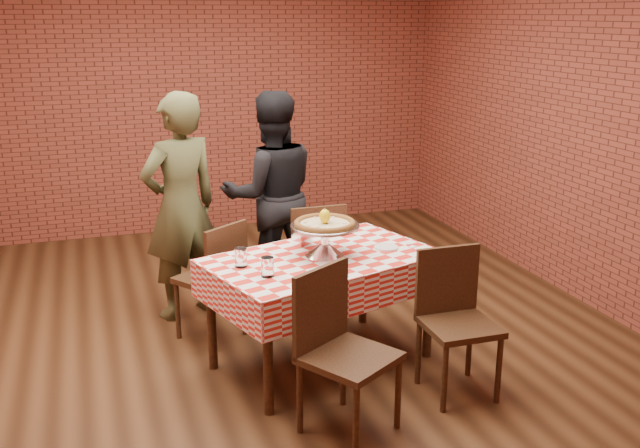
% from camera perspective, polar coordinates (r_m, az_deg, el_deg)
% --- Properties ---
extents(ground, '(6.00, 6.00, 0.00)m').
position_cam_1_polar(ground, '(5.27, -5.33, -9.37)').
color(ground, black).
rests_on(ground, ground).
extents(back_wall, '(5.50, 0.00, 5.50)m').
position_cam_1_polar(back_wall, '(7.75, -10.75, 9.94)').
color(back_wall, brown).
rests_on(back_wall, ground).
extents(table, '(1.63, 1.26, 0.75)m').
position_cam_1_polar(table, '(4.84, 0.15, -6.87)').
color(table, '#462B16').
rests_on(table, ground).
extents(tablecloth, '(1.68, 1.30, 0.25)m').
position_cam_1_polar(tablecloth, '(4.74, 0.15, -3.99)').
color(tablecloth, red).
rests_on(tablecloth, table).
extents(pizza_stand, '(0.50, 0.50, 0.20)m').
position_cam_1_polar(pizza_stand, '(4.69, 0.38, -1.29)').
color(pizza_stand, silver).
rests_on(pizza_stand, tablecloth).
extents(pizza, '(0.43, 0.43, 0.03)m').
position_cam_1_polar(pizza, '(4.66, 0.39, -0.02)').
color(pizza, beige).
rests_on(pizza, pizza_stand).
extents(lemon, '(0.08, 0.08, 0.09)m').
position_cam_1_polar(lemon, '(4.64, 0.39, 0.61)').
color(lemon, yellow).
rests_on(lemon, pizza).
extents(water_glass_left, '(0.10, 0.10, 0.12)m').
position_cam_1_polar(water_glass_left, '(4.34, -4.18, -3.41)').
color(water_glass_left, white).
rests_on(water_glass_left, tablecloth).
extents(water_glass_right, '(0.10, 0.10, 0.12)m').
position_cam_1_polar(water_glass_right, '(4.52, -6.28, -2.65)').
color(water_glass_right, white).
rests_on(water_glass_right, tablecloth).
extents(side_plate, '(0.20, 0.20, 0.01)m').
position_cam_1_polar(side_plate, '(4.88, 5.25, -1.85)').
color(side_plate, white).
rests_on(side_plate, tablecloth).
extents(sweetener_packet_a, '(0.06, 0.06, 0.00)m').
position_cam_1_polar(sweetener_packet_a, '(4.92, 7.33, -1.80)').
color(sweetener_packet_a, white).
rests_on(sweetener_packet_a, tablecloth).
extents(sweetener_packet_b, '(0.05, 0.04, 0.00)m').
position_cam_1_polar(sweetener_packet_b, '(4.98, 7.00, -1.54)').
color(sweetener_packet_b, white).
rests_on(sweetener_packet_b, tablecloth).
extents(condiment_caddy, '(0.14, 0.13, 0.16)m').
position_cam_1_polar(condiment_caddy, '(4.90, -1.43, -0.80)').
color(condiment_caddy, silver).
rests_on(condiment_caddy, tablecloth).
extents(chair_near_left, '(0.62, 0.62, 0.94)m').
position_cam_1_polar(chair_near_left, '(4.05, 2.37, -10.31)').
color(chair_near_left, '#462B16').
rests_on(chair_near_left, ground).
extents(chair_near_right, '(0.43, 0.43, 0.90)m').
position_cam_1_polar(chair_near_right, '(4.51, 10.98, -7.93)').
color(chair_near_right, '#462B16').
rests_on(chair_near_right, ground).
extents(chair_far_left, '(0.56, 0.56, 0.88)m').
position_cam_1_polar(chair_far_left, '(5.25, -8.71, -4.39)').
color(chair_far_left, '#462B16').
rests_on(chair_far_left, ground).
extents(chair_far_right, '(0.43, 0.43, 0.91)m').
position_cam_1_polar(chair_far_right, '(5.62, -0.71, -2.61)').
color(chair_far_right, '#462B16').
rests_on(chair_far_right, ground).
extents(diner_olive, '(0.75, 0.63, 1.74)m').
position_cam_1_polar(diner_olive, '(5.55, -10.96, 1.32)').
color(diner_olive, '#424326').
rests_on(diner_olive, ground).
extents(diner_black, '(0.85, 0.67, 1.69)m').
position_cam_1_polar(diner_black, '(5.92, -3.87, 2.30)').
color(diner_black, black).
rests_on(diner_black, ground).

